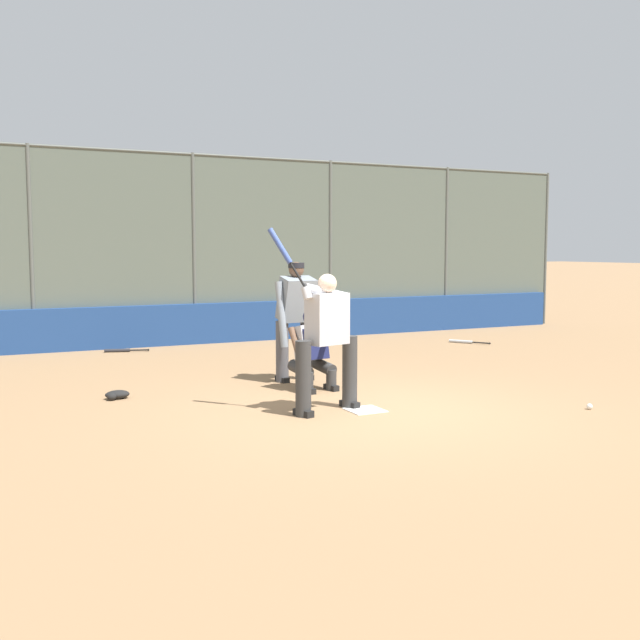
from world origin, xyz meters
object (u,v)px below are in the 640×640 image
at_px(catcher_behind_plate, 314,349).
at_px(spare_bat_by_padding, 121,350).
at_px(spare_bat_near_backstop, 464,342).
at_px(fielding_glove_on_dirt, 117,395).
at_px(batter_at_plate, 326,337).
at_px(baseball_loose, 589,406).
at_px(umpire_home, 296,317).

bearing_deg(catcher_behind_plate, spare_bat_by_padding, -80.27).
relative_size(spare_bat_near_backstop, fielding_glove_on_dirt, 2.41).
bearing_deg(spare_bat_by_padding, batter_at_plate, 117.73).
height_order(spare_bat_by_padding, fielding_glove_on_dirt, fielding_glove_on_dirt).
xyz_separation_m(fielding_glove_on_dirt, baseball_loose, (-5.20, 3.24, -0.02)).
bearing_deg(baseball_loose, umpire_home, -54.16).
height_order(catcher_behind_plate, fielding_glove_on_dirt, catcher_behind_plate).
bearing_deg(fielding_glove_on_dirt, baseball_loose, 148.04).
relative_size(catcher_behind_plate, umpire_home, 0.64).
relative_size(batter_at_plate, spare_bat_by_padding, 2.73).
distance_m(spare_bat_near_backstop, baseball_loose, 6.57).
xyz_separation_m(batter_at_plate, baseball_loose, (-3.02, 1.32, -0.89)).
distance_m(catcher_behind_plate, spare_bat_near_backstop, 6.17).
relative_size(spare_bat_by_padding, baseball_loose, 11.18).
distance_m(spare_bat_near_backstop, spare_bat_by_padding, 7.07).
relative_size(catcher_behind_plate, baseball_loose, 15.54).
height_order(catcher_behind_plate, spare_bat_by_padding, catcher_behind_plate).
xyz_separation_m(spare_bat_by_padding, fielding_glove_on_dirt, (0.95, 4.59, 0.02)).
bearing_deg(baseball_loose, catcher_behind_plate, -46.27).
relative_size(umpire_home, spare_bat_near_backstop, 2.32).
height_order(spare_bat_near_backstop, fielding_glove_on_dirt, fielding_glove_on_dirt).
bearing_deg(spare_bat_near_backstop, batter_at_plate, 96.52).
bearing_deg(umpire_home, spare_bat_by_padding, -73.06).
bearing_deg(batter_at_plate, catcher_behind_plate, -124.19).
distance_m(umpire_home, spare_bat_by_padding, 4.83).
bearing_deg(catcher_behind_plate, batter_at_plate, 62.35).
height_order(spare_bat_near_backstop, baseball_loose, baseball_loose).
height_order(catcher_behind_plate, spare_bat_near_backstop, catcher_behind_plate).
xyz_separation_m(umpire_home, fielding_glove_on_dirt, (2.71, 0.19, -0.92)).
bearing_deg(fielding_glove_on_dirt, spare_bat_by_padding, -101.64).
distance_m(batter_at_plate, fielding_glove_on_dirt, 3.03).
bearing_deg(umpire_home, catcher_behind_plate, 79.83).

